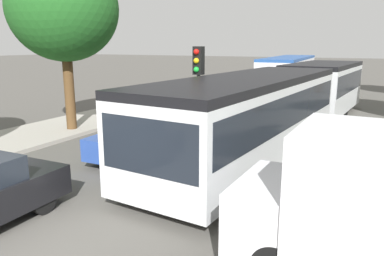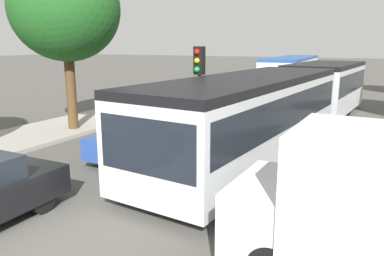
{
  "view_description": "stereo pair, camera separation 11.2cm",
  "coord_description": "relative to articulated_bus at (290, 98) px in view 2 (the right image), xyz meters",
  "views": [
    {
      "loc": [
        4.73,
        -3.73,
        3.47
      ],
      "look_at": [
        0.2,
        5.3,
        1.2
      ],
      "focal_mm": 35.0,
      "sensor_mm": 36.0,
      "label": 1
    },
    {
      "loc": [
        4.83,
        -3.68,
        3.47
      ],
      "look_at": [
        0.2,
        5.3,
        1.2
      ],
      "focal_mm": 35.0,
      "sensor_mm": 36.0,
      "label": 2
    }
  ],
  "objects": [
    {
      "name": "queued_car_blue",
      "position": [
        -3.46,
        -4.67,
        -0.78
      ],
      "size": [
        1.72,
        3.96,
        1.37
      ],
      "rotation": [
        0.0,
        0.0,
        1.58
      ],
      "color": "#284799",
      "rests_on": "ground"
    },
    {
      "name": "kerb_strip_left",
      "position": [
        -8.65,
        2.68,
        -1.41
      ],
      "size": [
        3.2,
        36.32,
        0.14
      ],
      "primitive_type": "cube",
      "color": "#9E998E",
      "rests_on": "ground"
    },
    {
      "name": "tree_left_mid",
      "position": [
        -7.91,
        -3.22,
        3.29
      ],
      "size": [
        4.13,
        4.13,
        6.78
      ],
      "color": "#51381E",
      "rests_on": "ground"
    },
    {
      "name": "articulated_bus",
      "position": [
        0.0,
        0.0,
        0.0
      ],
      "size": [
        4.13,
        17.42,
        2.56
      ],
      "rotation": [
        0.0,
        0.0,
        -1.66
      ],
      "color": "silver",
      "rests_on": "ground"
    },
    {
      "name": "city_bus_rear",
      "position": [
        -3.53,
        15.85,
        -0.04
      ],
      "size": [
        3.08,
        11.67,
        2.49
      ],
      "rotation": [
        0.0,
        0.0,
        1.62
      ],
      "color": "silver",
      "rests_on": "ground"
    },
    {
      "name": "traffic_light",
      "position": [
        -2.28,
        -3.18,
        1.02
      ],
      "size": [
        0.34,
        0.37,
        3.4
      ],
      "rotation": [
        0.0,
        0.0,
        -1.64
      ],
      "color": "#56595E",
      "rests_on": "ground"
    },
    {
      "name": "queued_car_red",
      "position": [
        -3.61,
        1.59,
        -0.78
      ],
      "size": [
        1.73,
        3.97,
        1.37
      ],
      "rotation": [
        0.0,
        0.0,
        1.58
      ],
      "color": "#B21E19",
      "rests_on": "ground"
    }
  ]
}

